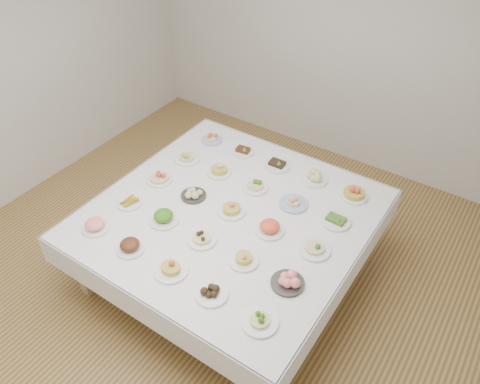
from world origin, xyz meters
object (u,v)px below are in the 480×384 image
Objects in this scene: dish_0 at (95,223)px; dish_24 at (355,190)px; dish_12 at (231,207)px; display_table at (230,218)px.

dish_0 is 0.97× the size of dish_24.
dish_12 is at bearing 44.43° from dish_0.
dish_12 is (0.82, 0.80, 0.00)m from dish_0.
dish_24 reaches higher than dish_12.
display_table is 9.53× the size of dish_12.
display_table is 1.14m from dish_24.
display_table is at bearing 44.42° from dish_0.
display_table is 9.07× the size of dish_24.
dish_24 is (1.61, 1.59, 0.01)m from dish_0.
dish_0 is 2.26m from dish_24.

